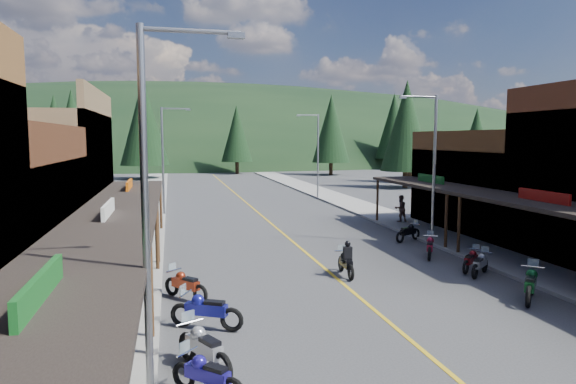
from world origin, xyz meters
TOP-DOWN VIEW (x-y plane):
  - ground at (0.00, 0.00)m, footprint 220.00×220.00m
  - centerline at (0.00, 20.00)m, footprint 0.15×90.00m
  - sidewalk_west at (-8.70, 20.00)m, footprint 3.40×94.00m
  - sidewalk_east at (8.70, 20.00)m, footprint 3.40×94.00m
  - shop_west_3 at (-13.78, 11.30)m, footprint 10.90×10.20m
  - shop_east_3 at (13.75, 11.30)m, footprint 10.90×10.20m
  - streetlight_0 at (-6.95, -6.00)m, footprint 2.16×0.18m
  - streetlight_1 at (-6.95, 22.00)m, footprint 2.16×0.18m
  - streetlight_2 at (6.95, 8.00)m, footprint 2.16×0.18m
  - streetlight_3 at (6.95, 30.00)m, footprint 2.16×0.18m
  - ridge_hill at (0.00, 135.00)m, footprint 310.00×140.00m
  - pine_1 at (-24.00, 70.00)m, footprint 5.88×5.88m
  - pine_2 at (-10.00, 58.00)m, footprint 6.72×6.72m
  - pine_3 at (4.00, 66.00)m, footprint 5.04×5.04m
  - pine_4 at (18.00, 60.00)m, footprint 5.88×5.88m
  - pine_5 at (34.00, 72.00)m, footprint 6.72×6.72m
  - pine_6 at (46.00, 64.00)m, footprint 5.04×5.04m
  - pine_7 at (-32.00, 76.00)m, footprint 5.88×5.88m
  - pine_8 at (-22.00, 40.00)m, footprint 4.48×4.48m
  - pine_9 at (24.00, 45.00)m, footprint 4.93×4.93m
  - pine_10 at (-18.00, 50.00)m, footprint 5.38×5.38m
  - pine_11 at (20.00, 38.00)m, footprint 5.82×5.82m
  - bike_west_5 at (-5.88, -5.78)m, footprint 1.88×1.87m
  - bike_west_6 at (-5.87, -4.46)m, footprint 1.75×2.39m
  - bike_west_7 at (-5.62, -1.62)m, footprint 2.36×1.72m
  - bike_west_8 at (-6.14, 1.43)m, footprint 1.89×2.06m
  - bike_east_7 at (5.75, -1.47)m, footprint 2.15×2.25m
  - bike_east_8 at (5.98, 1.92)m, footprint 1.90×1.76m
  - bike_east_9 at (6.06, 2.70)m, footprint 1.83×1.66m
  - bike_east_10 at (5.56, 5.41)m, footprint 1.62×2.11m
  - bike_east_11 at (6.31, 9.25)m, footprint 2.07×1.48m
  - rider_on_bike at (0.49, 3.15)m, footprint 0.79×2.07m
  - pedestrian_east_b at (8.47, 14.85)m, footprint 0.94×0.63m

SIDE VIEW (x-z plane):
  - ground at x=0.00m, z-range 0.00..0.00m
  - ridge_hill at x=0.00m, z-range -30.00..30.00m
  - centerline at x=0.00m, z-range 0.00..0.01m
  - sidewalk_west at x=-8.70m, z-range 0.00..0.15m
  - sidewalk_east at x=8.70m, z-range 0.00..0.15m
  - bike_east_9 at x=6.06m, z-range 0.00..1.06m
  - bike_east_8 at x=5.98m, z-range 0.00..1.11m
  - bike_east_11 at x=6.31m, z-range 0.00..1.14m
  - bike_west_5 at x=-5.88m, z-range 0.00..1.14m
  - bike_east_10 at x=5.56m, z-range 0.00..1.17m
  - bike_west_8 at x=-6.14m, z-range 0.00..1.20m
  - rider_on_bike at x=0.49m, z-range -0.15..1.40m
  - bike_west_7 at x=-5.62m, z-range 0.00..1.30m
  - bike_west_6 at x=-5.87m, z-range 0.00..1.31m
  - bike_east_7 at x=5.75m, z-range 0.00..1.33m
  - pedestrian_east_b at x=8.47m, z-range 0.15..1.95m
  - shop_east_3 at x=13.75m, z-range -0.57..5.63m
  - shop_west_3 at x=-13.78m, z-range -0.58..7.62m
  - streetlight_0 at x=-6.95m, z-range 0.46..8.46m
  - streetlight_1 at x=-6.95m, z-range 0.46..8.46m
  - streetlight_2 at x=6.95m, z-range 0.46..8.46m
  - streetlight_3 at x=6.95m, z-range 0.46..8.46m
  - pine_8 at x=-22.00m, z-range 0.98..10.98m
  - pine_9 at x=24.00m, z-range 0.98..11.78m
  - pine_3 at x=4.00m, z-range 0.98..11.98m
  - pine_6 at x=46.00m, z-range 0.98..11.98m
  - pine_10 at x=-18.00m, z-range 0.98..12.58m
  - pine_11 at x=20.00m, z-range 0.99..13.39m
  - pine_1 at x=-24.00m, z-range 0.99..13.49m
  - pine_4 at x=18.00m, z-range 0.99..13.49m
  - pine_7 at x=-32.00m, z-range 0.99..13.49m
  - pine_2 at x=-10.00m, z-range 0.99..14.99m
  - pine_5 at x=34.00m, z-range 0.99..14.99m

